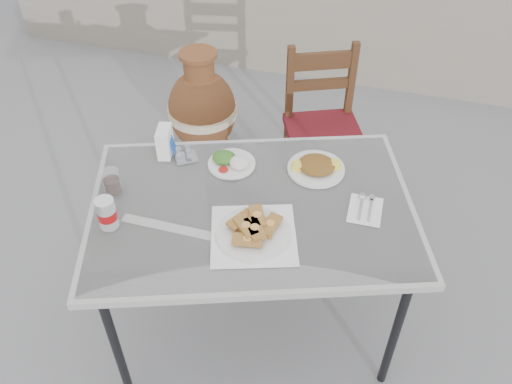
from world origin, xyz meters
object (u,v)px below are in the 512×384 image
(pide_plate, at_px, (253,230))
(salad_rice_plate, at_px, (231,161))
(cola_glass, at_px, (112,183))
(condiment_caddy, at_px, (186,155))
(soda_can, at_px, (107,213))
(chair, at_px, (323,128))
(cafe_table, at_px, (252,215))
(terracotta_urn, at_px, (202,111))
(napkin_holder, at_px, (165,142))
(salad_chopped_plate, at_px, (316,166))

(pide_plate, xyz_separation_m, salad_rice_plate, (-0.22, 0.40, -0.01))
(salad_rice_plate, bearing_deg, cola_glass, -144.15)
(cola_glass, relative_size, condiment_caddy, 0.88)
(pide_plate, xyz_separation_m, soda_can, (-0.58, -0.11, 0.04))
(salad_rice_plate, distance_m, cola_glass, 0.54)
(salad_rice_plate, height_order, cola_glass, cola_glass)
(condiment_caddy, bearing_deg, chair, 60.02)
(cafe_table, xyz_separation_m, terracotta_urn, (-0.72, 1.24, -0.41))
(soda_can, bearing_deg, napkin_holder, 85.84)
(cola_glass, distance_m, napkin_holder, 0.33)
(soda_can, xyz_separation_m, condiment_caddy, (0.14, 0.49, -0.05))
(cafe_table, bearing_deg, chair, 83.58)
(cafe_table, distance_m, soda_can, 0.61)
(soda_can, relative_size, condiment_caddy, 1.11)
(napkin_holder, bearing_deg, salad_chopped_plate, -6.37)
(salad_rice_plate, relative_size, chair, 0.22)
(salad_chopped_plate, relative_size, soda_can, 1.85)
(cafe_table, bearing_deg, condiment_caddy, 151.24)
(napkin_holder, height_order, terracotta_urn, napkin_holder)
(salad_rice_plate, relative_size, soda_can, 1.55)
(chair, distance_m, terracotta_urn, 0.87)
(cola_glass, distance_m, terracotta_urn, 1.43)
(soda_can, height_order, chair, chair)
(cafe_table, height_order, salad_rice_plate, salad_rice_plate)
(cafe_table, bearing_deg, salad_rice_plate, 126.25)
(chair, bearing_deg, cafe_table, -119.88)
(soda_can, xyz_separation_m, napkin_holder, (0.04, 0.50, -0.00))
(pide_plate, height_order, soda_can, soda_can)
(soda_can, bearing_deg, terracotta_urn, 97.23)
(pide_plate, bearing_deg, chair, 86.93)
(pide_plate, height_order, chair, chair)
(condiment_caddy, height_order, terracotta_urn, condiment_caddy)
(pide_plate, relative_size, salad_rice_plate, 1.95)
(cafe_table, height_order, cola_glass, cola_glass)
(salad_chopped_plate, xyz_separation_m, terracotta_urn, (-0.94, 0.94, -0.49))
(salad_rice_plate, relative_size, terracotta_urn, 0.27)
(cola_glass, distance_m, chair, 1.44)
(napkin_holder, height_order, condiment_caddy, napkin_holder)
(cafe_table, height_order, salad_chopped_plate, salad_chopped_plate)
(salad_chopped_plate, xyz_separation_m, condiment_caddy, (-0.60, -0.09, 0.00))
(cafe_table, xyz_separation_m, cola_glass, (-0.61, -0.09, 0.11))
(cola_glass, xyz_separation_m, napkin_holder, (0.12, 0.31, 0.02))
(salad_rice_plate, height_order, condiment_caddy, condiment_caddy)
(salad_rice_plate, distance_m, condiment_caddy, 0.22)
(salad_rice_plate, bearing_deg, pide_plate, -60.53)
(salad_chopped_plate, distance_m, soda_can, 0.94)
(cafe_table, distance_m, pide_plate, 0.20)
(pide_plate, distance_m, chair, 1.31)
(cola_glass, bearing_deg, salad_chopped_plate, 25.27)
(salad_chopped_plate, bearing_deg, cola_glass, -154.73)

